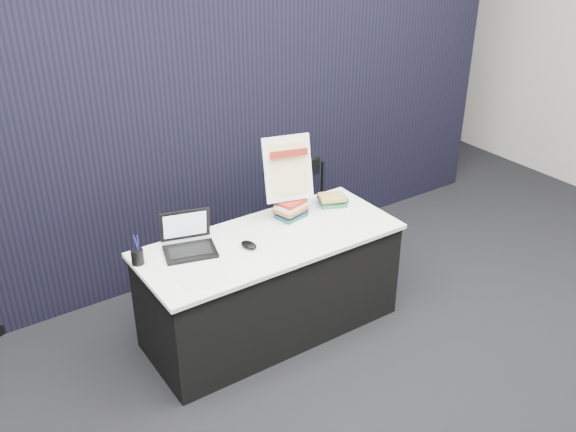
# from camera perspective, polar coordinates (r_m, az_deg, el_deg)

# --- Properties ---
(floor) EXTENTS (8.00, 8.00, 0.00)m
(floor) POSITION_cam_1_polar(r_m,az_deg,el_deg) (4.39, 2.51, -13.53)
(floor) COLOR black
(floor) RESTS_ON ground
(wall_back) EXTENTS (8.00, 0.02, 3.50)m
(wall_back) POSITION_cam_1_polar(r_m,az_deg,el_deg) (7.01, -17.84, 17.14)
(wall_back) COLOR #B4B2AA
(wall_back) RESTS_ON floor
(drape_partition) EXTENTS (6.00, 0.08, 2.40)m
(drape_partition) POSITION_cam_1_polar(r_m,az_deg,el_deg) (4.97, -8.28, 7.55)
(drape_partition) COLOR black
(drape_partition) RESTS_ON floor
(display_table) EXTENTS (1.80, 0.75, 0.75)m
(display_table) POSITION_cam_1_polar(r_m,az_deg,el_deg) (4.52, -1.55, -6.12)
(display_table) COLOR black
(display_table) RESTS_ON floor
(laptop) EXTENTS (0.38, 0.35, 0.25)m
(laptop) POSITION_cam_1_polar(r_m,az_deg,el_deg) (4.21, -9.00, -2.32)
(laptop) COLOR black
(laptop) RESTS_ON display_table
(mouse) EXTENTS (0.11, 0.14, 0.04)m
(mouse) POSITION_cam_1_polar(r_m,az_deg,el_deg) (4.21, -3.51, -2.58)
(mouse) COLOR black
(mouse) RESTS_ON display_table
(brochure_left) EXTENTS (0.30, 0.23, 0.00)m
(brochure_left) POSITION_cam_1_polar(r_m,az_deg,el_deg) (3.93, -7.64, -5.56)
(brochure_left) COLOR white
(brochure_left) RESTS_ON display_table
(brochure_mid) EXTENTS (0.31, 0.25, 0.00)m
(brochure_mid) POSITION_cam_1_polar(r_m,az_deg,el_deg) (3.93, -7.15, -5.55)
(brochure_mid) COLOR white
(brochure_mid) RESTS_ON display_table
(brochure_right) EXTENTS (0.36, 0.27, 0.00)m
(brochure_right) POSITION_cam_1_polar(r_m,az_deg,el_deg) (4.01, -3.13, -4.56)
(brochure_right) COLOR white
(brochure_right) RESTS_ON display_table
(pen_cup) EXTENTS (0.08, 0.08, 0.10)m
(pen_cup) POSITION_cam_1_polar(r_m,az_deg,el_deg) (4.13, -13.24, -3.55)
(pen_cup) COLOR black
(pen_cup) RESTS_ON display_table
(book_stack_tall) EXTENTS (0.23, 0.19, 0.14)m
(book_stack_tall) POSITION_cam_1_polar(r_m,az_deg,el_deg) (4.56, 0.22, 0.70)
(book_stack_tall) COLOR #175952
(book_stack_tall) RESTS_ON display_table
(book_stack_short) EXTENTS (0.22, 0.20, 0.08)m
(book_stack_short) POSITION_cam_1_polar(r_m,az_deg,el_deg) (4.76, 3.99, 1.47)
(book_stack_short) COLOR #23834F
(book_stack_short) RESTS_ON display_table
(info_sign) EXTENTS (0.37, 0.21, 0.47)m
(info_sign) POSITION_cam_1_polar(r_m,az_deg,el_deg) (4.46, 0.01, 4.19)
(info_sign) COLOR black
(info_sign) RESTS_ON book_stack_tall
(stacking_chair) EXTENTS (0.45, 0.46, 0.81)m
(stacking_chair) POSITION_cam_1_polar(r_m,az_deg,el_deg) (5.37, 2.40, 0.71)
(stacking_chair) COLOR black
(stacking_chair) RESTS_ON floor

